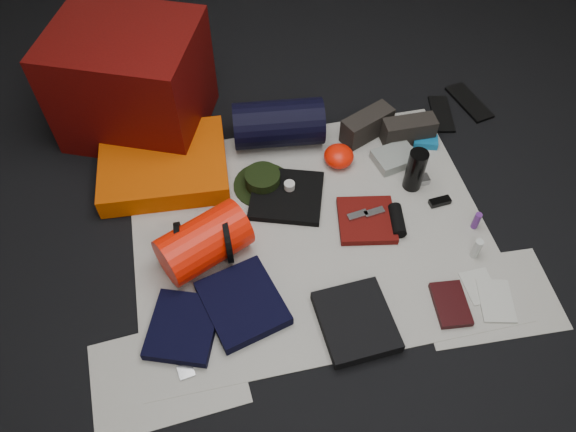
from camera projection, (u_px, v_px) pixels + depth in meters
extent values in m
cube|color=black|center=(310.00, 231.00, 2.59)|extent=(4.50, 4.50, 0.02)
cube|color=silver|center=(310.00, 229.00, 2.58)|extent=(1.60, 1.30, 0.01)
cube|color=silver|center=(168.00, 373.00, 2.17)|extent=(0.61, 0.44, 0.00)
cube|color=silver|center=(487.00, 297.00, 2.37)|extent=(0.60, 0.43, 0.00)
cube|color=#520806|center=(132.00, 82.00, 2.77)|extent=(0.85, 0.79, 0.57)
cube|color=#D74B02|center=(164.00, 165.00, 2.74)|extent=(0.64, 0.54, 0.11)
cylinder|color=#FB1804|center=(204.00, 242.00, 2.40)|extent=(0.44, 0.36, 0.22)
cylinder|color=black|center=(181.00, 247.00, 2.39)|extent=(0.02, 0.22, 0.22)
cylinder|color=black|center=(227.00, 239.00, 2.41)|extent=(0.03, 0.22, 0.22)
cylinder|color=black|center=(278.00, 124.00, 2.82)|extent=(0.47, 0.28, 0.24)
cylinder|color=black|center=(263.00, 185.00, 2.73)|extent=(0.36, 0.36, 0.01)
cylinder|color=black|center=(263.00, 179.00, 2.70)|extent=(0.17, 0.17, 0.07)
cube|color=black|center=(367.00, 125.00, 2.88)|extent=(0.30, 0.21, 0.14)
cube|color=black|center=(409.00, 130.00, 2.87)|extent=(0.27, 0.10, 0.13)
cube|color=black|center=(441.00, 114.00, 3.03)|extent=(0.16, 0.29, 0.02)
cube|color=black|center=(469.00, 102.00, 3.09)|extent=(0.17, 0.32, 0.02)
cube|color=black|center=(183.00, 327.00, 2.26)|extent=(0.35, 0.37, 0.05)
cube|color=black|center=(243.00, 303.00, 2.32)|extent=(0.38, 0.41, 0.05)
cube|color=black|center=(356.00, 321.00, 2.27)|extent=(0.30, 0.34, 0.05)
cube|color=black|center=(287.00, 196.00, 2.67)|extent=(0.42, 0.40, 0.03)
cube|color=#590C09|center=(367.00, 220.00, 2.58)|extent=(0.30, 0.30, 0.03)
ellipsoid|color=#FB1804|center=(339.00, 156.00, 2.78)|extent=(0.16, 0.16, 0.10)
cube|color=gray|center=(395.00, 158.00, 2.81)|extent=(0.23, 0.19, 0.05)
cylinder|color=black|center=(415.00, 170.00, 2.64)|extent=(0.10, 0.10, 0.22)
cylinder|color=black|center=(397.00, 220.00, 2.57)|extent=(0.09, 0.17, 0.06)
cube|color=#A4A4A8|center=(420.00, 180.00, 2.73)|extent=(0.09, 0.05, 0.03)
cube|color=#1068A0|center=(425.00, 142.00, 2.88)|extent=(0.14, 0.11, 0.04)
cylinder|color=#5D277F|center=(476.00, 221.00, 2.55)|extent=(0.03, 0.03, 0.09)
cylinder|color=silver|center=(477.00, 249.00, 2.45)|extent=(0.04, 0.04, 0.11)
cube|color=black|center=(451.00, 304.00, 2.33)|extent=(0.15, 0.22, 0.03)
cube|color=#BABBB1|center=(496.00, 301.00, 2.35)|extent=(0.18, 0.23, 0.01)
cube|color=#BABBB1|center=(480.00, 286.00, 2.39)|extent=(0.13, 0.17, 0.01)
cube|color=black|center=(440.00, 202.00, 2.66)|extent=(0.11, 0.05, 0.03)
cube|color=#A4A4A8|center=(186.00, 371.00, 2.16)|extent=(0.07, 0.07, 0.01)
cylinder|color=beige|center=(289.00, 186.00, 2.66)|extent=(0.05, 0.05, 0.03)
cube|color=#A4A4A8|center=(358.00, 215.00, 2.57)|extent=(0.10, 0.05, 0.01)
cube|color=#A4A4A8|center=(374.00, 212.00, 2.58)|extent=(0.10, 0.05, 0.01)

